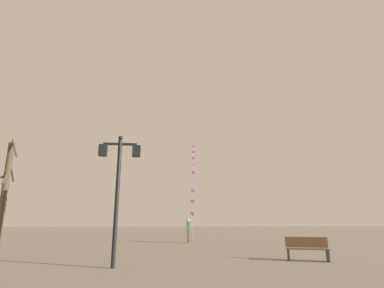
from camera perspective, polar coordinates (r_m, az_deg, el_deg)
name	(u,v)px	position (r m, az deg, el deg)	size (l,w,h in m)	color
ground_plane	(177,244)	(21.62, -2.88, -18.33)	(160.00, 160.00, 0.00)	#756B5B
twin_lantern_lamp_post	(118,173)	(11.06, -13.68, -5.36)	(1.46, 0.28, 4.52)	black
kite_train	(193,177)	(33.32, 0.17, -6.30)	(2.22, 15.73, 11.74)	brown
kite_flyer	(188,230)	(23.02, -0.74, -15.86)	(0.29, 0.62, 1.71)	brown
bare_tree	(4,196)	(15.13, -31.92, -8.28)	(1.41, 1.86, 5.01)	#423323
park_bench	(307,249)	(13.33, 20.83, -17.96)	(1.65, 0.99, 0.89)	brown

